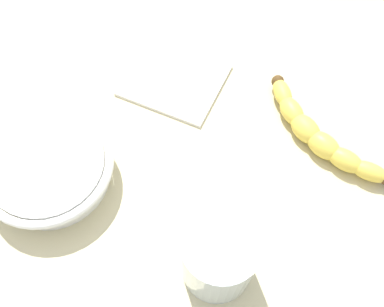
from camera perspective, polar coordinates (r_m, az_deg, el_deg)
wooden_tabletop at (r=60.44cm, az=6.51°, el=-3.57°), size 120.00×120.00×3.00cm
banana at (r=62.85cm, az=17.26°, el=2.59°), size 23.66×7.27×3.41cm
smoothie_glass at (r=49.45cm, az=3.72°, el=-14.33°), size 8.92×8.92×10.70cm
ceramic_bowl at (r=59.25cm, az=-19.31°, el=-2.12°), size 18.15×18.15×4.72cm
folded_napkin at (r=67.89cm, az=-2.48°, el=10.25°), size 19.11×18.11×0.60cm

